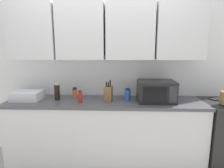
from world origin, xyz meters
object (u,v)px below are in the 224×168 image
(bottle_red_sauce, at_px, (80,97))
(microwave, at_px, (156,91))
(knife_block, at_px, (108,94))
(dish_rack, at_px, (28,95))
(bottle_spice_jar, at_px, (75,93))
(bottle_blue_cleaner, at_px, (128,95))
(bottle_soy_dark, at_px, (57,92))

(bottle_red_sauce, bearing_deg, microwave, 5.88)
(bottle_red_sauce, bearing_deg, knife_block, 13.70)
(microwave, bearing_deg, bottle_red_sauce, -174.12)
(knife_block, height_order, bottle_red_sauce, knife_block)
(dish_rack, relative_size, knife_block, 1.32)
(microwave, xyz_separation_m, bottle_spice_jar, (-1.12, 0.14, -0.07))
(dish_rack, relative_size, bottle_blue_cleaner, 2.24)
(bottle_spice_jar, distance_m, bottle_red_sauce, 0.28)
(dish_rack, height_order, bottle_spice_jar, bottle_spice_jar)
(dish_rack, height_order, bottle_red_sauce, bottle_red_sauce)
(dish_rack, distance_m, bottle_blue_cleaner, 1.38)
(knife_block, distance_m, bottle_blue_cleaner, 0.26)
(microwave, distance_m, bottle_red_sauce, 1.00)
(dish_rack, distance_m, bottle_spice_jar, 0.64)
(knife_block, bearing_deg, bottle_red_sauce, -166.30)
(dish_rack, bearing_deg, bottle_soy_dark, 1.82)
(dish_rack, bearing_deg, microwave, -0.56)
(microwave, height_order, bottle_soy_dark, microwave)
(knife_block, xyz_separation_m, bottle_soy_dark, (-0.71, 0.04, 0.01))
(knife_block, relative_size, bottle_red_sauce, 1.78)
(bottle_soy_dark, relative_size, bottle_spice_jar, 1.52)
(bottle_spice_jar, bearing_deg, bottle_red_sauce, -62.28)
(bottle_blue_cleaner, bearing_deg, knife_block, -170.90)
(microwave, distance_m, bottle_blue_cleaner, 0.38)
(bottle_red_sauce, distance_m, bottle_blue_cleaner, 0.63)
(microwave, distance_m, dish_rack, 1.75)
(microwave, xyz_separation_m, bottle_soy_dark, (-1.34, 0.03, -0.03))
(bottle_blue_cleaner, bearing_deg, bottle_spice_jar, 171.12)
(knife_block, bearing_deg, microwave, 1.25)
(microwave, xyz_separation_m, knife_block, (-0.63, -0.01, -0.04))
(bottle_red_sauce, height_order, bottle_blue_cleaner, bottle_blue_cleaner)
(bottle_spice_jar, height_order, bottle_blue_cleaner, bottle_blue_cleaner)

